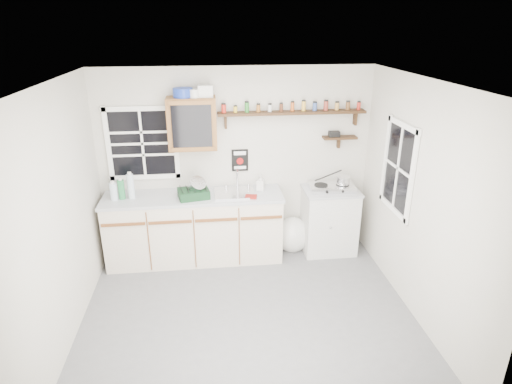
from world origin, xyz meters
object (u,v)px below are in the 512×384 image
main_cabinet (195,227)px  dish_rack (195,191)px  right_cabinet (329,220)px  upper_cabinet (192,124)px  hotplate (332,187)px  spice_shelf (292,112)px

main_cabinet → dish_rack: dish_rack is taller
right_cabinet → main_cabinet: bearing=-179.2°
upper_cabinet → hotplate: upper_cabinet is taller
right_cabinet → upper_cabinet: upper_cabinet is taller
upper_cabinet → dish_rack: upper_cabinet is taller
upper_cabinet → spice_shelf: 1.28m
upper_cabinet → spice_shelf: upper_cabinet is taller
right_cabinet → hotplate: size_ratio=1.50×
main_cabinet → right_cabinet: size_ratio=2.54×
spice_shelf → dish_rack: (-1.29, -0.29, -0.92)m
main_cabinet → spice_shelf: size_ratio=1.21×
upper_cabinet → main_cabinet: bearing=-103.7°
spice_shelf → hotplate: bearing=-21.6°
spice_shelf → right_cabinet: bearing=-19.7°
main_cabinet → right_cabinet: main_cabinet is taller
dish_rack → hotplate: (1.81, 0.08, -0.06)m
right_cabinet → spice_shelf: spice_shelf is taller
spice_shelf → upper_cabinet: bearing=-176.9°
main_cabinet → upper_cabinet: (0.03, 0.14, 1.36)m
upper_cabinet → hotplate: size_ratio=1.07×
hotplate → main_cabinet: bearing=-176.8°
main_cabinet → hotplate: size_ratio=3.82×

